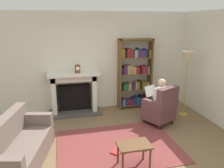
# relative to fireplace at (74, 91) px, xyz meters

# --- Properties ---
(ground) EXTENTS (14.00, 14.00, 0.00)m
(ground) POSITION_rel_fireplace_xyz_m (0.70, -2.30, -0.59)
(ground) COLOR brown
(back_wall) EXTENTS (5.60, 0.10, 2.70)m
(back_wall) POSITION_rel_fireplace_xyz_m (0.70, 0.25, 0.76)
(back_wall) COLOR silver
(back_wall) RESTS_ON ground
(side_wall_right) EXTENTS (0.10, 5.20, 2.70)m
(side_wall_right) POSITION_rel_fireplace_xyz_m (3.35, -1.05, 0.76)
(side_wall_right) COLOR silver
(side_wall_right) RESTS_ON ground
(area_rug) EXTENTS (2.40, 1.80, 0.01)m
(area_rug) POSITION_rel_fireplace_xyz_m (0.70, -2.00, -0.59)
(area_rug) COLOR brown
(area_rug) RESTS_ON ground
(fireplace) EXTENTS (1.38, 0.64, 1.13)m
(fireplace) POSITION_rel_fireplace_xyz_m (0.00, 0.00, 0.00)
(fireplace) COLOR #4C4742
(fireplace) RESTS_ON ground
(mantel_clock) EXTENTS (0.14, 0.14, 0.21)m
(mantel_clock) POSITION_rel_fireplace_xyz_m (0.11, -0.10, 0.64)
(mantel_clock) COLOR brown
(mantel_clock) RESTS_ON fireplace
(bookshelf) EXTENTS (0.96, 0.32, 1.98)m
(bookshelf) POSITION_rel_fireplace_xyz_m (1.74, 0.04, 0.38)
(bookshelf) COLOR brown
(bookshelf) RESTS_ON ground
(armchair_reading) EXTENTS (0.85, 0.84, 0.97)m
(armchair_reading) POSITION_rel_fireplace_xyz_m (1.98, -1.26, -0.17)
(armchair_reading) COLOR #331E14
(armchair_reading) RESTS_ON ground
(seated_reader) EXTENTS (0.52, 0.60, 1.14)m
(seated_reader) POSITION_rel_fireplace_xyz_m (1.92, -1.15, 0.03)
(seated_reader) COLOR white
(seated_reader) RESTS_ON ground
(sofa_floral) EXTENTS (1.08, 1.82, 0.85)m
(sofa_floral) POSITION_rel_fireplace_xyz_m (-1.13, -2.19, -0.27)
(sofa_floral) COLOR #736057
(sofa_floral) RESTS_ON ground
(side_table) EXTENTS (0.56, 0.39, 0.44)m
(side_table) POSITION_rel_fireplace_xyz_m (0.80, -2.71, -0.23)
(side_table) COLOR brown
(side_table) RESTS_ON ground
(scattered_books) EXTENTS (0.76, 0.35, 0.03)m
(scattered_books) POSITION_rel_fireplace_xyz_m (0.84, -2.21, -0.57)
(scattered_books) COLOR red
(scattered_books) RESTS_ON area_rug
(floor_lamp) EXTENTS (0.32, 0.32, 1.71)m
(floor_lamp) POSITION_rel_fireplace_xyz_m (2.82, -0.90, 0.86)
(floor_lamp) COLOR #B7933F
(floor_lamp) RESTS_ON ground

